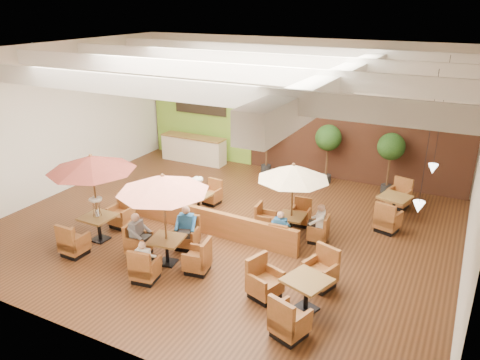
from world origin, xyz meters
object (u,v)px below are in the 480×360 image
Objects in this scene: service_counter at (194,149)px; table_4 at (294,292)px; booth_divider at (210,222)px; table_2 at (293,187)px; table_3 at (193,200)px; topiary_1 at (328,140)px; topiary_2 at (391,149)px; diner_3 at (281,226)px; diner_4 at (319,219)px; topiary_0 at (267,132)px; table_1 at (164,204)px; table_5 at (394,208)px; diner_2 at (138,231)px; table_0 at (93,176)px; diner_1 at (186,224)px; diner_0 at (144,256)px.

service_counter is 1.00× the size of table_4.
table_2 is (2.29, 1.03, 1.24)m from booth_divider.
table_3 is (2.89, -4.61, -0.14)m from service_counter.
topiary_1 reaches higher than booth_divider.
topiary_2 is (8.49, 0.20, 1.16)m from service_counter.
diner_4 is at bearing 37.54° from diner_3.
topiary_1 is (2.62, 0.00, 0.02)m from topiary_0.
table_5 is at bearing 39.35° from table_1.
topiary_2 reaches higher than diner_3.
topiary_0 is 2.76× the size of diner_2.
booth_divider is at bearing -125.57° from topiary_2.
table_4 is 1.27× the size of topiary_1.
topiary_1 is at bearing 5.46° from diner_4.
topiary_1 is (-1.78, 8.23, 1.37)m from table_4.
service_counter is 1.08× the size of table_0.
table_0 reaches higher than topiary_2.
diner_3 is at bearing -111.57° from table_5.
topiary_0 reaches higher than table_5.
booth_divider is 6.15m from table_5.
topiary_2 is at bearing 63.84° from diner_3.
service_counter is 8.39m from diner_2.
table_1 is at bearing 70.85° from diner_1.
topiary_0 is at bearing 117.32° from table_2.
table_0 is 9.11m from topiary_1.
diner_3 is (2.29, 0.16, 0.33)m from booth_divider.
booth_divider is 7.42m from topiary_2.
topiary_1 is at bearing 0.00° from topiary_0.
service_counter is at bearing -163.08° from diner_2.
topiary_1 is 1.01× the size of topiary_2.
table_2 is at bearing -35.80° from service_counter.
booth_divider is 1.76m from table_3.
diner_3 is (3.04, -5.78, -1.00)m from topiary_0.
table_0 reaches higher than topiary_1.
diner_4 is at bearing -51.45° from topiary_0.
diner_1 is 1.09× the size of diner_4.
diner_1 reaches higher than table_5.
diner_4 reaches higher than table_4.
diner_4 is (3.33, 2.11, -0.03)m from diner_1.
service_counter is 8.77m from diner_4.
table_5 reaches higher than booth_divider.
diner_4 is at bearing 120.86° from diner_2.
topiary_0 is at bearing 173.02° from table_5.
topiary_0 is at bearing 172.43° from diner_2.
service_counter is 7.14m from booth_divider.
table_1 is 1.42m from diner_1.
table_3 is 0.84× the size of table_5.
table_1 reaches higher than table_4.
table_5 is 3.98m from topiary_1.
booth_divider is 3.05m from diner_0.
table_3 is 5.93m from topiary_1.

